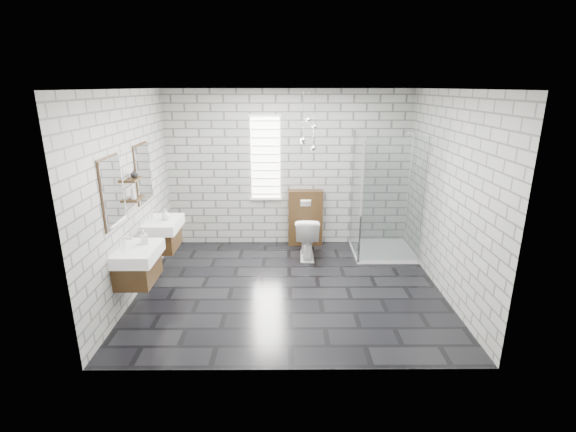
{
  "coord_description": "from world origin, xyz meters",
  "views": [
    {
      "loc": [
        -0.05,
        -5.35,
        2.73
      ],
      "look_at": [
        -0.02,
        0.35,
        0.95
      ],
      "focal_mm": 26.0,
      "sensor_mm": 36.0,
      "label": 1
    }
  ],
  "objects_px": {
    "vanity_right": "(161,226)",
    "vanity_left": "(135,255)",
    "cistern_panel": "(305,218)",
    "toilet": "(307,237)",
    "shower_enclosure": "(379,227)"
  },
  "relations": [
    {
      "from": "cistern_panel",
      "to": "toilet",
      "type": "xyz_separation_m",
      "value": [
        0.0,
        -0.57,
        -0.15
      ]
    },
    {
      "from": "cistern_panel",
      "to": "shower_enclosure",
      "type": "distance_m",
      "value": 1.31
    },
    {
      "from": "cistern_panel",
      "to": "toilet",
      "type": "bearing_deg",
      "value": -90.0
    },
    {
      "from": "vanity_right",
      "to": "cistern_panel",
      "type": "relative_size",
      "value": 1.57
    },
    {
      "from": "cistern_panel",
      "to": "toilet",
      "type": "height_order",
      "value": "cistern_panel"
    },
    {
      "from": "cistern_panel",
      "to": "shower_enclosure",
      "type": "relative_size",
      "value": 0.49
    },
    {
      "from": "vanity_left",
      "to": "toilet",
      "type": "height_order",
      "value": "vanity_left"
    },
    {
      "from": "vanity_right",
      "to": "shower_enclosure",
      "type": "distance_m",
      "value": 3.48
    },
    {
      "from": "shower_enclosure",
      "to": "toilet",
      "type": "xyz_separation_m",
      "value": [
        -1.21,
        -0.05,
        -0.15
      ]
    },
    {
      "from": "vanity_left",
      "to": "vanity_right",
      "type": "height_order",
      "value": "same"
    },
    {
      "from": "vanity_left",
      "to": "shower_enclosure",
      "type": "height_order",
      "value": "shower_enclosure"
    },
    {
      "from": "vanity_left",
      "to": "shower_enclosure",
      "type": "relative_size",
      "value": 0.77
    },
    {
      "from": "cistern_panel",
      "to": "vanity_right",
      "type": "bearing_deg",
      "value": -151.58
    },
    {
      "from": "shower_enclosure",
      "to": "vanity_right",
      "type": "bearing_deg",
      "value": -168.8
    },
    {
      "from": "vanity_right",
      "to": "vanity_left",
      "type": "bearing_deg",
      "value": -90.0
    }
  ]
}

